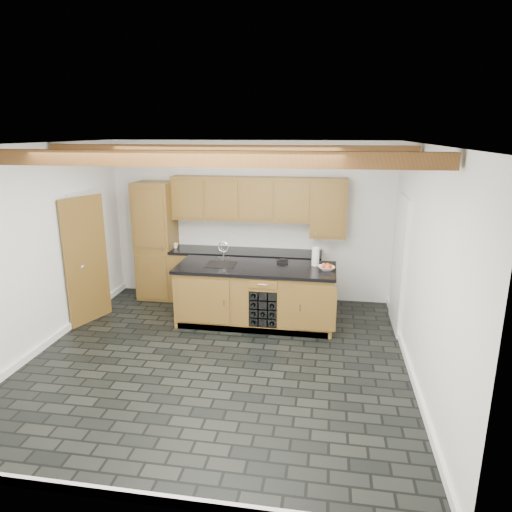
{
  "coord_description": "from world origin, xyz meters",
  "views": [
    {
      "loc": [
        1.39,
        -5.37,
        2.95
      ],
      "look_at": [
        0.39,
        0.8,
        1.23
      ],
      "focal_mm": 32.0,
      "sensor_mm": 36.0,
      "label": 1
    }
  ],
  "objects": [
    {
      "name": "fruit_cluster",
      "position": [
        1.38,
        1.27,
        0.99
      ],
      "size": [
        0.16,
        0.17,
        0.07
      ],
      "color": "#B23217",
      "rests_on": "fruit_bowl"
    },
    {
      "name": "faucet",
      "position": [
        -0.25,
        1.33,
        0.96
      ],
      "size": [
        0.45,
        0.4,
        0.34
      ],
      "color": "black",
      "rests_on": "island"
    },
    {
      "name": "mug",
      "position": [
        -1.3,
        2.2,
        0.97
      ],
      "size": [
        0.12,
        0.12,
        0.09
      ],
      "primitive_type": "imported",
      "rotation": [
        0.0,
        0.0,
        0.41
      ],
      "color": "white",
      "rests_on": "back_cabinetry"
    },
    {
      "name": "kitchen_scale",
      "position": [
        0.69,
        1.57,
        0.96
      ],
      "size": [
        0.19,
        0.12,
        0.05
      ],
      "rotation": [
        0.0,
        0.0,
        0.07
      ],
      "color": "black",
      "rests_on": "island"
    },
    {
      "name": "island",
      "position": [
        0.31,
        1.28,
        0.46
      ],
      "size": [
        2.48,
        0.96,
        0.93
      ],
      "color": "brown",
      "rests_on": "ground"
    },
    {
      "name": "room_shell",
      "position": [
        -0.09,
        0.53,
        1.53
      ],
      "size": [
        5.01,
        5.0,
        5.0
      ],
      "color": "white",
      "rests_on": "ground"
    },
    {
      "name": "fruit_bowl",
      "position": [
        1.38,
        1.27,
        0.96
      ],
      "size": [
        0.31,
        0.31,
        0.06
      ],
      "primitive_type": "imported",
      "rotation": [
        0.0,
        0.0,
        0.31
      ],
      "color": "white",
      "rests_on": "island"
    },
    {
      "name": "paper_towel",
      "position": [
        1.21,
        1.49,
        1.07
      ],
      "size": [
        0.11,
        0.11,
        0.29
      ],
      "primitive_type": "cylinder",
      "color": "white",
      "rests_on": "island"
    },
    {
      "name": "ground",
      "position": [
        0.0,
        0.0,
        0.0
      ],
      "size": [
        5.0,
        5.0,
        0.0
      ],
      "primitive_type": "plane",
      "color": "black",
      "rests_on": "ground"
    },
    {
      "name": "back_cabinetry",
      "position": [
        -0.38,
        2.24,
        0.98
      ],
      "size": [
        3.65,
        0.62,
        2.2
      ],
      "color": "brown",
      "rests_on": "ground"
    }
  ]
}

